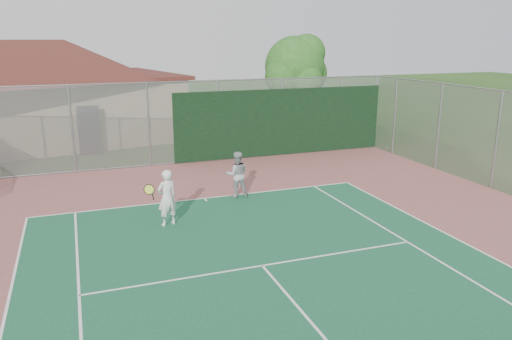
% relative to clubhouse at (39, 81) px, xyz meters
% --- Properties ---
extents(back_fence, '(20.08, 0.11, 3.53)m').
position_rel_clubhouse_xyz_m(back_fence, '(7.55, -7.57, -1.45)').
color(back_fence, gray).
rests_on(back_fence, ground).
extents(side_fence_right, '(0.08, 9.00, 3.50)m').
position_rel_clubhouse_xyz_m(side_fence_right, '(15.44, -12.05, -1.37)').
color(side_fence_right, gray).
rests_on(side_fence_right, ground).
extents(clubhouse, '(15.82, 12.11, 6.15)m').
position_rel_clubhouse_xyz_m(clubhouse, '(0.00, 0.00, 0.00)').
color(clubhouse, tan).
rests_on(clubhouse, ground).
extents(tree, '(3.94, 3.73, 5.50)m').
position_rel_clubhouse_xyz_m(tree, '(13.44, -2.43, 0.49)').
color(tree, '#382214').
rests_on(tree, ground).
extents(player_white_front, '(1.04, 0.68, 1.65)m').
position_rel_clubhouse_xyz_m(player_white_front, '(3.83, -14.71, -2.29)').
color(player_white_front, silver).
rests_on(player_white_front, ground).
extents(player_grey_back, '(0.84, 0.70, 1.56)m').
position_rel_clubhouse_xyz_m(player_grey_back, '(6.55, -12.84, -2.34)').
color(player_grey_back, '#9D9FA1').
rests_on(player_grey_back, ground).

